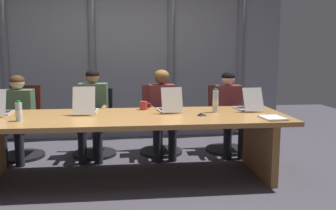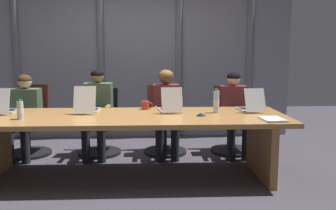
{
  "view_description": "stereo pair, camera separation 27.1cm",
  "coord_description": "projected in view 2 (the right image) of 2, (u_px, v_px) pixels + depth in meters",
  "views": [
    {
      "loc": [
        0.0,
        -3.96,
        1.44
      ],
      "look_at": [
        0.45,
        0.08,
        0.82
      ],
      "focal_mm": 38.69,
      "sensor_mm": 36.0,
      "label": 1
    },
    {
      "loc": [
        0.27,
        -3.98,
        1.44
      ],
      "look_at": [
        0.45,
        0.08,
        0.82
      ],
      "focal_mm": 38.69,
      "sensor_mm": 36.0,
      "label": 2
    }
  ],
  "objects": [
    {
      "name": "ground_plane",
      "position": [
        129.0,
        177.0,
        4.14
      ],
      "size": [
        10.33,
        10.33,
        0.0
      ],
      "primitive_type": "plane",
      "color": "#47424C"
    },
    {
      "name": "laptop_right_mid",
      "position": [
        250.0,
        106.0,
        4.31
      ],
      "size": [
        0.28,
        0.43,
        0.28
      ],
      "rotation": [
        0.0,
        0.0,
        1.68
      ],
      "color": "#BCBCC1",
      "rests_on": "conference_table"
    },
    {
      "name": "person_left_mid",
      "position": [
        97.0,
        108.0,
        4.89
      ],
      "size": [
        0.41,
        0.56,
        1.18
      ],
      "rotation": [
        0.0,
        0.0,
        -1.62
      ],
      "color": "#4C6B4C",
      "rests_on": "ground_plane"
    },
    {
      "name": "office_chair_center",
      "position": [
        165.0,
        128.0,
        5.13
      ],
      "size": [
        0.6,
        0.6,
        0.95
      ],
      "rotation": [
        0.0,
        0.0,
        -1.44
      ],
      "color": "#511E19",
      "rests_on": "ground_plane"
    },
    {
      "name": "person_right_mid",
      "position": [
        234.0,
        109.0,
        4.97
      ],
      "size": [
        0.37,
        0.55,
        1.14
      ],
      "rotation": [
        0.0,
        0.0,
        -1.56
      ],
      "color": "brown",
      "rests_on": "ground_plane"
    },
    {
      "name": "conference_table",
      "position": [
        128.0,
        128.0,
        4.05
      ],
      "size": [
        3.54,
        1.12,
        0.72
      ],
      "color": "#B77F42",
      "rests_on": "ground_plane"
    },
    {
      "name": "coffee_mug_near",
      "position": [
        146.0,
        105.0,
        4.42
      ],
      "size": [
        0.14,
        0.09,
        0.1
      ],
      "color": "#B2332D",
      "rests_on": "conference_table"
    },
    {
      "name": "curtain_backdrop",
      "position": [
        135.0,
        52.0,
        5.98
      ],
      "size": [
        5.16,
        0.17,
        2.82
      ],
      "color": "gray",
      "rests_on": "ground_plane"
    },
    {
      "name": "laptop_center",
      "position": [
        170.0,
        107.0,
        4.25
      ],
      "size": [
        0.28,
        0.41,
        0.3
      ],
      "rotation": [
        0.0,
        0.0,
        1.68
      ],
      "color": "beige",
      "rests_on": "conference_table"
    },
    {
      "name": "spiral_notepad",
      "position": [
        273.0,
        119.0,
        3.75
      ],
      "size": [
        0.24,
        0.32,
        0.03
      ],
      "rotation": [
        0.0,
        0.0,
        0.08
      ],
      "color": "silver",
      "rests_on": "conference_table"
    },
    {
      "name": "laptop_left_mid",
      "position": [
        87.0,
        107.0,
        4.22
      ],
      "size": [
        0.25,
        0.45,
        0.32
      ],
      "rotation": [
        0.0,
        0.0,
        1.56
      ],
      "color": "beige",
      "rests_on": "conference_table"
    },
    {
      "name": "water_bottle_secondary",
      "position": [
        20.0,
        110.0,
        3.78
      ],
      "size": [
        0.07,
        0.07,
        0.21
      ],
      "color": "silver",
      "rests_on": "conference_table"
    },
    {
      "name": "office_chair_right_mid",
      "position": [
        231.0,
        127.0,
        5.18
      ],
      "size": [
        0.6,
        0.6,
        0.93
      ],
      "rotation": [
        0.0,
        0.0,
        -1.52
      ],
      "color": "#511E19",
      "rests_on": "ground_plane"
    },
    {
      "name": "office_chair_left_mid",
      "position": [
        100.0,
        129.0,
        5.09
      ],
      "size": [
        0.6,
        0.61,
        0.91
      ],
      "rotation": [
        0.0,
        0.0,
        -1.73
      ],
      "color": "black",
      "rests_on": "ground_plane"
    },
    {
      "name": "office_chair_left_end",
      "position": [
        30.0,
        129.0,
        5.05
      ],
      "size": [
        0.6,
        0.6,
        0.96
      ],
      "rotation": [
        0.0,
        0.0,
        -1.68
      ],
      "color": "#511E19",
      "rests_on": "ground_plane"
    },
    {
      "name": "conference_mic_left_side",
      "position": [
        201.0,
        114.0,
        3.98
      ],
      "size": [
        0.11,
        0.11,
        0.03
      ],
      "primitive_type": "cone",
      "color": "black",
      "rests_on": "conference_table"
    },
    {
      "name": "person_left_end",
      "position": [
        24.0,
        111.0,
        4.84
      ],
      "size": [
        0.4,
        0.55,
        1.12
      ],
      "rotation": [
        0.0,
        0.0,
        -1.6
      ],
      "color": "#4C6B4C",
      "rests_on": "ground_plane"
    },
    {
      "name": "laptop_left_end",
      "position": [
        3.0,
        108.0,
        4.18
      ],
      "size": [
        0.27,
        0.44,
        0.3
      ],
      "rotation": [
        0.0,
        0.0,
        1.63
      ],
      "color": "#BCBCC1",
      "rests_on": "conference_table"
    },
    {
      "name": "person_center",
      "position": [
        166.0,
        107.0,
        4.93
      ],
      "size": [
        0.36,
        0.55,
        1.18
      ],
      "rotation": [
        0.0,
        0.0,
        -1.56
      ],
      "color": "brown",
      "rests_on": "ground_plane"
    },
    {
      "name": "water_bottle_primary",
      "position": [
        216.0,
        102.0,
        4.17
      ],
      "size": [
        0.07,
        0.07,
        0.28
      ],
      "color": "silver",
      "rests_on": "conference_table"
    }
  ]
}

